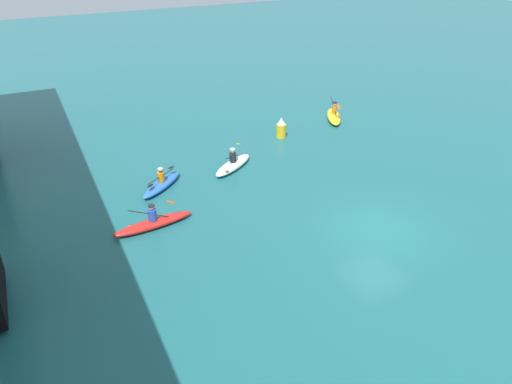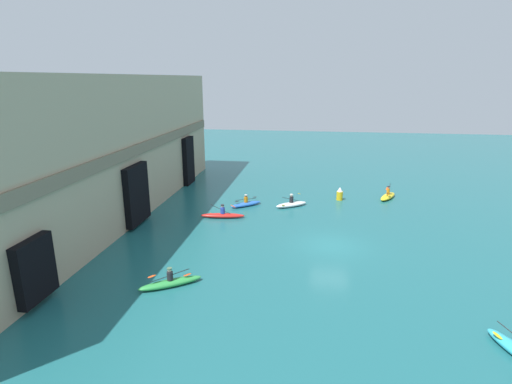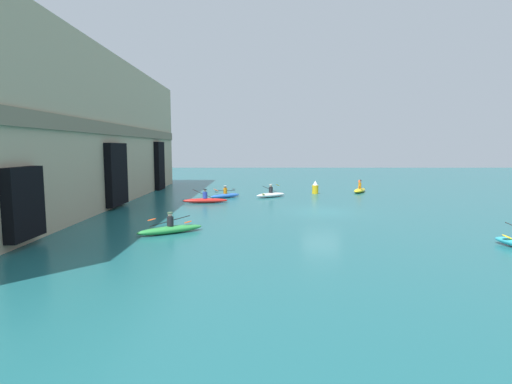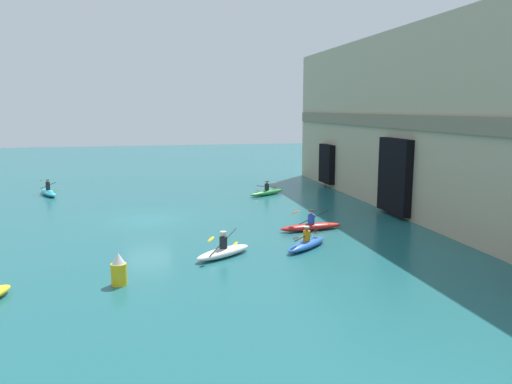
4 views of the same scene
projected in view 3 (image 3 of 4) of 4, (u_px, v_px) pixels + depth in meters
name	position (u px, v px, depth m)	size (l,w,h in m)	color
ground_plane	(322.00, 212.00, 26.84)	(120.00, 120.00, 0.00)	#1E6066
cliff_bluff	(75.00, 131.00, 28.60)	(38.47, 6.14, 11.05)	tan
kayak_red	(205.00, 200.00, 31.10)	(1.09, 3.56, 1.13)	red
kayak_yellow	(360.00, 190.00, 38.48)	(3.04, 2.13, 1.29)	yellow
kayak_blue	(225.00, 195.00, 34.32)	(2.46, 2.71, 1.05)	blue
kayak_green	(170.00, 229.00, 20.06)	(2.42, 3.22, 1.08)	green
kayak_white	(271.00, 194.00, 34.76)	(2.31, 2.89, 1.13)	white
marker_buoy	(315.00, 188.00, 37.34)	(0.57, 0.57, 1.22)	yellow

